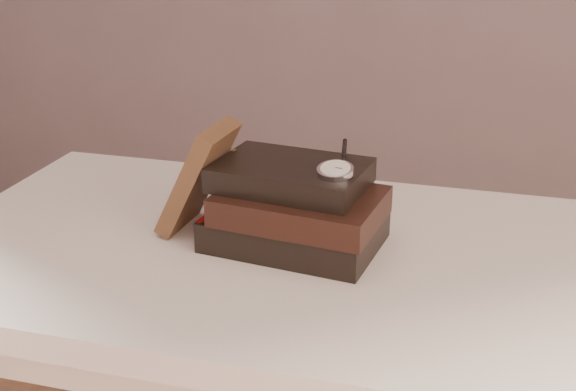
# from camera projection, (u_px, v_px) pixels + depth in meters

# --- Properties ---
(table) EXTENTS (1.00, 0.60, 0.75)m
(table) POSITION_uv_depth(u_px,v_px,m) (269.00, 299.00, 1.12)
(table) COLOR silver
(table) RESTS_ON ground
(book_stack) EXTENTS (0.26, 0.20, 0.12)m
(book_stack) POSITION_uv_depth(u_px,v_px,m) (296.00, 209.00, 1.06)
(book_stack) COLOR black
(book_stack) RESTS_ON table
(journal) EXTENTS (0.11, 0.11, 0.17)m
(journal) POSITION_uv_depth(u_px,v_px,m) (198.00, 177.00, 1.10)
(journal) COLOR #3F2718
(journal) RESTS_ON table
(pocket_watch) EXTENTS (0.06, 0.15, 0.02)m
(pocket_watch) POSITION_uv_depth(u_px,v_px,m) (336.00, 169.00, 1.00)
(pocket_watch) COLOR silver
(pocket_watch) RESTS_ON book_stack
(eyeglasses) EXTENTS (0.11, 0.13, 0.05)m
(eyeglasses) POSITION_uv_depth(u_px,v_px,m) (264.00, 174.00, 1.16)
(eyeglasses) COLOR silver
(eyeglasses) RESTS_ON book_stack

